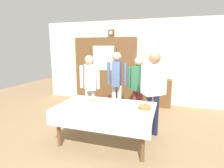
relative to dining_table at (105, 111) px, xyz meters
The scene contains 18 objects.
ground_plane 0.69m from the dining_table, 90.00° to the left, with size 12.00×12.00×0.00m, color #997A56.
back_wall 2.97m from the dining_table, 90.00° to the left, with size 6.40×0.10×2.70m, color silver.
dining_table is the anchor object (origin of this frame).
wall_cabinet 2.78m from the dining_table, 109.15° to the left, with size 1.97×0.46×2.14m.
mantel_clock 3.14m from the dining_table, 105.32° to the left, with size 0.18×0.11×0.24m.
bookshelf_low 2.75m from the dining_table, 74.64° to the left, with size 0.98×0.35×0.86m.
book_stack 2.75m from the dining_table, 74.64° to the left, with size 0.16×0.22×0.12m.
tea_cup_front_edge 0.58m from the dining_table, 24.51° to the right, with size 0.13×0.13×0.06m.
tea_cup_far_left 0.33m from the dining_table, 71.12° to the right, with size 0.13×0.13×0.06m.
tea_cup_center 0.37m from the dining_table, 154.81° to the right, with size 0.13×0.13×0.06m.
bread_basket 0.74m from the dining_table, ahead, with size 0.24×0.24×0.16m.
pastry_plate 0.41m from the dining_table, 146.12° to the left, with size 0.28×0.28×0.05m.
spoon_far_right 0.42m from the dining_table, 106.90° to the left, with size 0.12×0.02×0.01m.
spoon_mid_left 0.57m from the dining_table, 166.79° to the right, with size 0.12×0.02×0.01m.
person_near_right_end 1.39m from the dining_table, 72.71° to the left, with size 0.52×0.40×1.61m.
person_behind_table_left 1.21m from the dining_table, 128.52° to the left, with size 0.52×0.40×1.64m.
person_by_cabinet 1.12m from the dining_table, 37.27° to the left, with size 0.52×0.37×1.74m.
person_behind_table_right 1.43m from the dining_table, 96.97° to the left, with size 0.52×0.38×1.71m.
Camera 1 is at (1.11, -3.28, 1.81)m, focal length 28.95 mm.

